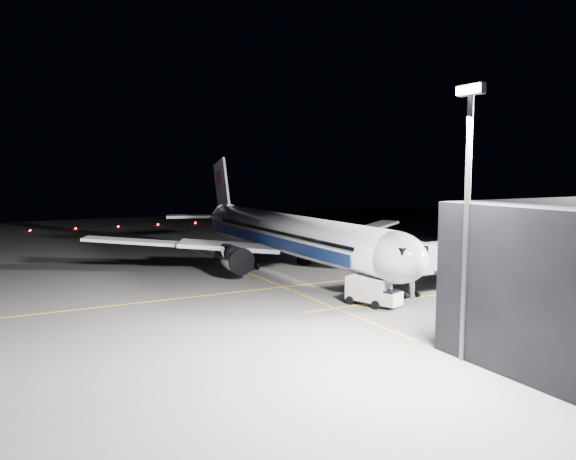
% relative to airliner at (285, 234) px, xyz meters
% --- Properties ---
extents(ground, '(200.00, 200.00, 0.00)m').
position_rel_airliner_xyz_m(ground, '(1.08, 0.00, -5.16)').
color(ground, '#4C4C4F').
rests_on(ground, ground).
extents(guide_line_main, '(0.25, 80.00, 0.01)m').
position_rel_airliner_xyz_m(guide_line_main, '(11.08, 0.00, -5.16)').
color(guide_line_main, gold).
rests_on(guide_line_main, ground).
extents(guide_line_cross, '(70.00, 0.25, 0.01)m').
position_rel_airliner_xyz_m(guide_line_cross, '(1.08, -6.00, -5.16)').
color(guide_line_cross, gold).
rests_on(guide_line_cross, ground).
extents(guide_line_side, '(0.25, 40.00, 0.01)m').
position_rel_airliner_xyz_m(guide_line_side, '(23.08, 10.00, -5.16)').
color(guide_line_side, gold).
rests_on(guide_line_side, ground).
extents(airliner, '(61.48, 54.22, 16.64)m').
position_rel_airliner_xyz_m(airliner, '(0.00, 0.00, 0.00)').
color(airliner, silver).
rests_on(airliner, ground).
extents(jet_bridge, '(3.60, 34.40, 6.30)m').
position_rel_airliner_xyz_m(jet_bridge, '(23.08, 18.06, -0.58)').
color(jet_bridge, '#B2B2B7').
rests_on(jet_bridge, ground).
extents(floodlight_mast_south, '(2.40, 0.67, 20.70)m').
position_rel_airliner_xyz_m(floodlight_mast_south, '(41.08, -6.01, 7.21)').
color(floodlight_mast_south, '#59595E').
rests_on(floodlight_mast_south, ground).
extents(taxiway_lights, '(0.44, 60.44, 0.44)m').
position_rel_airliner_xyz_m(taxiway_lights, '(-70.92, 0.00, -4.94)').
color(taxiway_lights, '#FF140A').
rests_on(taxiway_lights, ground).
extents(service_truck, '(6.29, 4.43, 3.00)m').
position_rel_airliner_xyz_m(service_truck, '(23.91, -1.78, -3.56)').
color(service_truck, silver).
rests_on(service_truck, ground).
extents(baggage_tug, '(2.56, 2.17, 1.68)m').
position_rel_airliner_xyz_m(baggage_tug, '(1.69, 15.98, -4.39)').
color(baggage_tug, black).
rests_on(baggage_tug, ground).
extents(safety_cone_a, '(0.43, 0.43, 0.65)m').
position_rel_airliner_xyz_m(safety_cone_a, '(4.70, 14.00, -4.84)').
color(safety_cone_a, '#FF5B0A').
rests_on(safety_cone_a, ground).
extents(safety_cone_b, '(0.44, 0.44, 0.66)m').
position_rel_airliner_xyz_m(safety_cone_b, '(-3.25, 9.39, -4.83)').
color(safety_cone_b, '#FF5B0A').
rests_on(safety_cone_b, ground).
extents(safety_cone_c, '(0.46, 0.46, 0.69)m').
position_rel_airliner_xyz_m(safety_cone_c, '(0.24, 12.58, -4.82)').
color(safety_cone_c, '#FF5B0A').
rests_on(safety_cone_c, ground).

